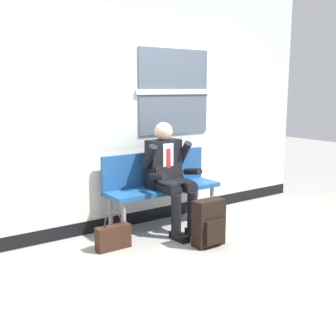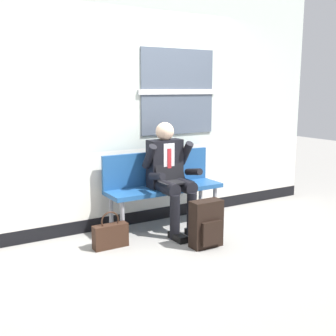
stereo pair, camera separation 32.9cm
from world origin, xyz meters
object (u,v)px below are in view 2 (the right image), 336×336
(person_seated, at_px, (170,174))
(handbag, at_px, (110,235))
(bench_with_person, at_px, (162,182))
(backpack, at_px, (207,224))

(person_seated, bearing_deg, handbag, -169.26)
(bench_with_person, relative_size, person_seated, 1.13)
(bench_with_person, distance_m, person_seated, 0.24)
(handbag, bearing_deg, person_seated, 10.74)
(backpack, relative_size, handbag, 1.27)
(person_seated, bearing_deg, backpack, -85.89)
(backpack, xyz_separation_m, handbag, (-0.86, 0.49, -0.11))
(handbag, bearing_deg, bench_with_person, 23.34)
(bench_with_person, bearing_deg, backpack, -86.85)
(person_seated, xyz_separation_m, backpack, (0.05, -0.64, -0.42))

